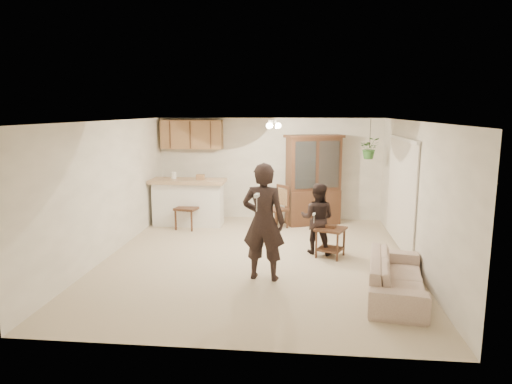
# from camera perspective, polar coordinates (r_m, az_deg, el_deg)

# --- Properties ---
(floor) EXTENTS (6.50, 6.50, 0.00)m
(floor) POSITION_cam_1_polar(r_m,az_deg,el_deg) (8.46, 0.05, -8.32)
(floor) COLOR #BCAF8E
(floor) RESTS_ON ground
(ceiling) EXTENTS (5.50, 6.50, 0.02)m
(ceiling) POSITION_cam_1_polar(r_m,az_deg,el_deg) (8.02, 0.06, 8.87)
(ceiling) COLOR white
(ceiling) RESTS_ON wall_back
(wall_back) EXTENTS (5.50, 0.02, 2.50)m
(wall_back) POSITION_cam_1_polar(r_m,az_deg,el_deg) (11.35, 1.69, 2.92)
(wall_back) COLOR white
(wall_back) RESTS_ON ground
(wall_front) EXTENTS (5.50, 0.02, 2.50)m
(wall_front) POSITION_cam_1_polar(r_m,az_deg,el_deg) (5.00, -3.66, -6.48)
(wall_front) COLOR white
(wall_front) RESTS_ON ground
(wall_left) EXTENTS (0.02, 6.50, 2.50)m
(wall_left) POSITION_cam_1_polar(r_m,az_deg,el_deg) (8.85, -17.96, 0.36)
(wall_left) COLOR white
(wall_left) RESTS_ON ground
(wall_right) EXTENTS (0.02, 6.50, 2.50)m
(wall_right) POSITION_cam_1_polar(r_m,az_deg,el_deg) (8.34, 19.21, -0.29)
(wall_right) COLOR white
(wall_right) RESTS_ON ground
(breakfast_bar) EXTENTS (1.60, 0.55, 1.00)m
(breakfast_bar) POSITION_cam_1_polar(r_m,az_deg,el_deg) (10.88, -8.44, -1.50)
(breakfast_bar) COLOR white
(breakfast_bar) RESTS_ON floor
(bar_top) EXTENTS (1.75, 0.70, 0.08)m
(bar_top) POSITION_cam_1_polar(r_m,az_deg,el_deg) (10.79, -8.52, 1.36)
(bar_top) COLOR tan
(bar_top) RESTS_ON breakfast_bar
(upper_cabinets) EXTENTS (1.50, 0.34, 0.70)m
(upper_cabinets) POSITION_cam_1_polar(r_m,az_deg,el_deg) (11.39, -8.01, 7.15)
(upper_cabinets) COLOR olive
(upper_cabinets) RESTS_ON wall_back
(vertical_blinds) EXTENTS (0.06, 2.30, 2.10)m
(vertical_blinds) POSITION_cam_1_polar(r_m,az_deg,el_deg) (9.22, 17.64, -0.19)
(vertical_blinds) COLOR silver
(vertical_blinds) RESTS_ON wall_right
(ceiling_fixture) EXTENTS (0.36, 0.36, 0.20)m
(ceiling_fixture) POSITION_cam_1_polar(r_m,az_deg,el_deg) (9.20, 2.06, 8.41)
(ceiling_fixture) COLOR #FFEBBF
(ceiling_fixture) RESTS_ON ceiling
(hanging_plant) EXTENTS (0.43, 0.37, 0.48)m
(hanging_plant) POSITION_cam_1_polar(r_m,az_deg,el_deg) (10.52, 14.02, 5.34)
(hanging_plant) COLOR #2B5D25
(hanging_plant) RESTS_ON ceiling
(plant_cord) EXTENTS (0.01, 0.01, 0.65)m
(plant_cord) POSITION_cam_1_polar(r_m,az_deg,el_deg) (10.50, 14.09, 7.11)
(plant_cord) COLOR black
(plant_cord) RESTS_ON ceiling
(sofa) EXTENTS (1.02, 1.97, 0.73)m
(sofa) POSITION_cam_1_polar(r_m,az_deg,el_deg) (7.06, 17.20, -9.46)
(sofa) COLOR beige
(sofa) RESTS_ON floor
(adult) EXTENTS (0.71, 0.52, 1.80)m
(adult) POSITION_cam_1_polar(r_m,az_deg,el_deg) (7.24, 0.94, -4.08)
(adult) COLOR black
(adult) RESTS_ON floor
(child) EXTENTS (0.76, 0.65, 1.35)m
(child) POSITION_cam_1_polar(r_m,az_deg,el_deg) (8.68, 7.68, -3.28)
(child) COLOR black
(child) RESTS_ON floor
(china_hutch) EXTENTS (1.44, 0.96, 2.12)m
(china_hutch) POSITION_cam_1_polar(r_m,az_deg,el_deg) (10.85, 7.17, 1.43)
(china_hutch) COLOR #3C2015
(china_hutch) RESTS_ON floor
(side_table) EXTENTS (0.65, 0.65, 0.61)m
(side_table) POSITION_cam_1_polar(r_m,az_deg,el_deg) (8.59, 9.27, -6.17)
(side_table) COLOR #3C2015
(side_table) RESTS_ON floor
(chair_bar) EXTENTS (0.57, 0.57, 1.08)m
(chair_bar) POSITION_cam_1_polar(r_m,az_deg,el_deg) (10.57, -8.58, -2.94)
(chair_bar) COLOR #3C2015
(chair_bar) RESTS_ON floor
(chair_hutch_left) EXTENTS (0.62, 0.62, 0.99)m
(chair_hutch_left) POSITION_cam_1_polar(r_m,az_deg,el_deg) (10.53, 2.54, -3.03)
(chair_hutch_left) COLOR #3C2015
(chair_hutch_left) RESTS_ON floor
(chair_hutch_right) EXTENTS (0.55, 0.55, 0.96)m
(chair_hutch_right) POSITION_cam_1_polar(r_m,az_deg,el_deg) (11.19, 8.83, -2.40)
(chair_hutch_right) COLOR #3C2015
(chair_hutch_right) RESTS_ON floor
(controller_adult) EXTENTS (0.07, 0.17, 0.05)m
(controller_adult) POSITION_cam_1_polar(r_m,az_deg,el_deg) (6.70, 0.09, -0.45)
(controller_adult) COLOR white
(controller_adult) RESTS_ON adult
(controller_child) EXTENTS (0.06, 0.12, 0.04)m
(controller_child) POSITION_cam_1_polar(r_m,az_deg,el_deg) (8.35, 7.27, -2.77)
(controller_child) COLOR white
(controller_child) RESTS_ON child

